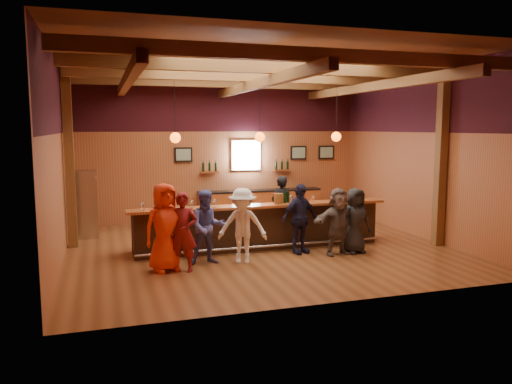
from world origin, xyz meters
TOP-DOWN VIEW (x-y plane):
  - room at (0.00, 0.06)m, footprint 9.04×9.00m
  - bar_counter at (0.02, 0.15)m, footprint 6.30×1.07m
  - back_bar_cabinet at (1.20, 3.72)m, footprint 4.00×0.52m
  - window at (0.80, 3.95)m, footprint 0.95×0.09m
  - framed_pictures at (1.67, 3.94)m, footprint 5.35×0.05m
  - wine_shelves at (0.80, 3.88)m, footprint 3.00×0.18m
  - pendant_lights at (0.00, 0.00)m, footprint 4.24×0.24m
  - stainless_fridge at (-4.10, 2.60)m, footprint 0.70×0.70m
  - customer_orange at (-2.43, -1.25)m, footprint 1.02×0.82m
  - customer_redvest at (-2.08, -1.38)m, footprint 0.70×0.59m
  - customer_denim at (-1.49, -0.97)m, footprint 0.79×0.62m
  - customer_white at (-0.75, -1.12)m, footprint 1.20×0.94m
  - customer_navy at (0.74, -0.72)m, footprint 1.03×0.66m
  - customer_brown at (1.55, -1.10)m, footprint 1.49×0.62m
  - customer_dark at (2.01, -1.05)m, footprint 0.81×0.59m
  - bartender at (0.90, 0.99)m, footprint 0.71×0.59m
  - ice_bucket at (0.42, -0.19)m, footprint 0.23×0.23m
  - bottle_a at (0.61, -0.11)m, footprint 0.07×0.07m
  - bottle_b at (0.70, -0.07)m, footprint 0.08×0.08m
  - glass_a at (-2.78, -0.21)m, footprint 0.08×0.08m
  - glass_b at (-1.87, -0.21)m, footprint 0.08×0.08m
  - glass_c at (-1.68, -0.23)m, footprint 0.08×0.08m
  - glass_d at (-1.17, -0.26)m, footprint 0.09×0.09m
  - glass_e at (-0.53, -0.10)m, footprint 0.08×0.08m
  - glass_f at (0.71, -0.24)m, footprint 0.09×0.09m
  - glass_g at (1.32, -0.20)m, footprint 0.07×0.07m
  - glass_h at (2.04, -0.12)m, footprint 0.07×0.07m

SIDE VIEW (x-z plane):
  - back_bar_cabinet at x=1.20m, z-range 0.00..0.95m
  - bar_counter at x=0.02m, z-range -0.03..1.08m
  - customer_dark at x=2.01m, z-range 0.00..1.53m
  - customer_brown at x=1.55m, z-range 0.00..1.56m
  - customer_denim at x=-1.49m, z-range 0.00..1.61m
  - customer_redvest at x=-2.08m, z-range 0.00..1.64m
  - customer_white at x=-0.75m, z-range 0.00..1.64m
  - customer_navy at x=0.74m, z-range 0.00..1.64m
  - bartender at x=0.90m, z-range 0.00..1.66m
  - stainless_fridge at x=-4.10m, z-range 0.00..1.80m
  - customer_orange at x=-2.43m, z-range 0.00..1.82m
  - glass_g at x=1.32m, z-range 1.14..1.31m
  - glass_h at x=2.04m, z-range 1.14..1.31m
  - ice_bucket at x=0.42m, z-range 1.11..1.36m
  - glass_e at x=-0.53m, z-range 1.15..1.32m
  - glass_b at x=-1.87m, z-range 1.15..1.33m
  - glass_c at x=-1.68m, z-range 1.15..1.33m
  - glass_a at x=-2.78m, z-range 1.15..1.33m
  - bottle_a at x=0.61m, z-range 1.07..1.41m
  - glass_d at x=-1.17m, z-range 1.15..1.35m
  - bottle_b at x=0.70m, z-range 1.07..1.44m
  - glass_f at x=0.71m, z-range 1.15..1.35m
  - wine_shelves at x=0.80m, z-range 1.47..1.77m
  - window at x=0.80m, z-range 1.57..2.52m
  - framed_pictures at x=1.67m, z-range 1.88..2.33m
  - pendant_lights at x=0.00m, z-range 2.02..3.39m
  - room at x=0.00m, z-range 0.95..5.47m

